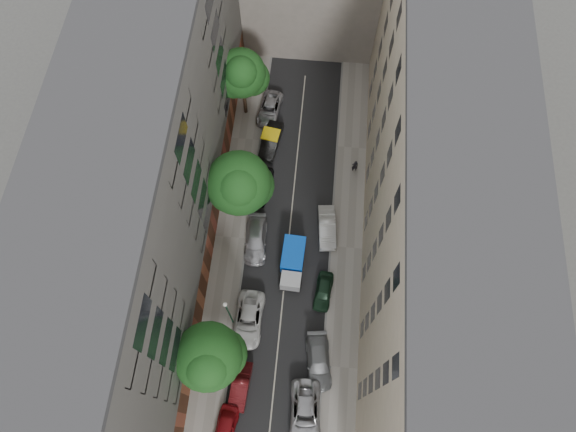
# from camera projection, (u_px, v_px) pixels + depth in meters

# --- Properties ---
(ground) EXTENTS (120.00, 120.00, 0.00)m
(ground) POSITION_uv_depth(u_px,v_px,m) (288.00, 243.00, 48.76)
(ground) COLOR #4C4C49
(ground) RESTS_ON ground
(road_surface) EXTENTS (8.00, 44.00, 0.02)m
(road_surface) POSITION_uv_depth(u_px,v_px,m) (288.00, 243.00, 48.75)
(road_surface) COLOR black
(road_surface) RESTS_ON ground
(sidewalk_left) EXTENTS (3.00, 44.00, 0.15)m
(sidewalk_left) POSITION_uv_depth(u_px,v_px,m) (231.00, 237.00, 48.90)
(sidewalk_left) COLOR gray
(sidewalk_left) RESTS_ON ground
(sidewalk_right) EXTENTS (3.00, 44.00, 0.15)m
(sidewalk_right) POSITION_uv_depth(u_px,v_px,m) (346.00, 248.00, 48.49)
(sidewalk_right) COLOR gray
(sidewalk_right) RESTS_ON ground
(building_left) EXTENTS (8.00, 44.00, 20.00)m
(building_left) POSITION_uv_depth(u_px,v_px,m) (148.00, 185.00, 40.02)
(building_left) COLOR #514F4C
(building_left) RESTS_ON ground
(building_right) EXTENTS (8.00, 44.00, 20.00)m
(building_right) POSITION_uv_depth(u_px,v_px,m) (432.00, 209.00, 39.19)
(building_right) COLOR #C4B399
(building_right) RESTS_ON ground
(tarp_truck) EXTENTS (2.09, 4.88, 2.22)m
(tarp_truck) POSITION_uv_depth(u_px,v_px,m) (293.00, 263.00, 46.68)
(tarp_truck) COLOR black
(tarp_truck) RESTS_ON ground
(car_left_0) EXTENTS (2.17, 4.36, 1.43)m
(car_left_0) POSITION_uv_depth(u_px,v_px,m) (225.00, 431.00, 41.45)
(car_left_0) COLOR maroon
(car_left_0) RESTS_ON ground
(car_left_1) EXTENTS (1.72, 4.19, 1.35)m
(car_left_1) POSITION_uv_depth(u_px,v_px,m) (240.00, 386.00, 42.90)
(car_left_1) COLOR #4F0F12
(car_left_1) RESTS_ON ground
(car_left_2) EXTENTS (2.51, 5.31, 1.46)m
(car_left_2) POSITION_uv_depth(u_px,v_px,m) (249.00, 320.00, 45.08)
(car_left_2) COLOR silver
(car_left_2) RESTS_ON ground
(car_left_3) EXTENTS (2.31, 5.08, 1.44)m
(car_left_3) POSITION_uv_depth(u_px,v_px,m) (256.00, 240.00, 48.11)
(car_left_3) COLOR #B5B4B9
(car_left_3) RESTS_ON ground
(car_left_4) EXTENTS (2.36, 4.46, 1.45)m
(car_left_4) POSITION_uv_depth(u_px,v_px,m) (261.00, 186.00, 50.38)
(car_left_4) COLOR black
(car_left_4) RESTS_ON ground
(car_left_5) EXTENTS (2.27, 4.72, 1.49)m
(car_left_5) POSITION_uv_depth(u_px,v_px,m) (271.00, 140.00, 52.45)
(car_left_5) COLOR black
(car_left_5) RESTS_ON ground
(car_left_6) EXTENTS (2.73, 4.90, 1.30)m
(car_left_6) POSITION_uv_depth(u_px,v_px,m) (270.00, 109.00, 54.13)
(car_left_6) COLOR #B1B1B6
(car_left_6) RESTS_ON ground
(car_right_0) EXTENTS (2.85, 5.58, 1.51)m
(car_right_0) POSITION_uv_depth(u_px,v_px,m) (305.00, 413.00, 41.97)
(car_right_0) COLOR #B0B0B5
(car_right_0) RESTS_ON ground
(car_right_1) EXTENTS (2.69, 5.20, 1.44)m
(car_right_1) POSITION_uv_depth(u_px,v_px,m) (319.00, 362.00, 43.65)
(car_right_1) COLOR slate
(car_right_1) RESTS_ON ground
(car_right_2) EXTENTS (1.87, 3.87, 1.27)m
(car_right_2) POSITION_uv_depth(u_px,v_px,m) (323.00, 291.00, 46.21)
(car_right_2) COLOR black
(car_right_2) RESTS_ON ground
(car_right_3) EXTENTS (2.03, 4.60, 1.47)m
(car_right_3) POSITION_uv_depth(u_px,v_px,m) (327.00, 227.00, 48.60)
(car_right_3) COLOR silver
(car_right_3) RESTS_ON ground
(tree_near) EXTENTS (5.57, 5.33, 8.25)m
(tree_near) POSITION_uv_depth(u_px,v_px,m) (210.00, 358.00, 39.09)
(tree_near) COLOR #382619
(tree_near) RESTS_ON sidewalk_left
(tree_mid) EXTENTS (5.94, 5.76, 8.87)m
(tree_mid) POSITION_uv_depth(u_px,v_px,m) (240.00, 185.00, 44.59)
(tree_mid) COLOR #382619
(tree_mid) RESTS_ON sidewalk_left
(tree_far) EXTENTS (5.07, 4.76, 8.91)m
(tree_far) POSITION_uv_depth(u_px,v_px,m) (242.00, 75.00, 48.99)
(tree_far) COLOR #382619
(tree_far) RESTS_ON sidewalk_left
(lamp_post) EXTENTS (0.36, 0.36, 6.57)m
(lamp_post) POSITION_uv_depth(u_px,v_px,m) (228.00, 311.00, 41.89)
(lamp_post) COLOR #1C623D
(lamp_post) RESTS_ON sidewalk_left
(pedestrian) EXTENTS (0.69, 0.51, 1.74)m
(pedestrian) POSITION_uv_depth(u_px,v_px,m) (355.00, 166.00, 50.95)
(pedestrian) COLOR black
(pedestrian) RESTS_ON sidewalk_right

